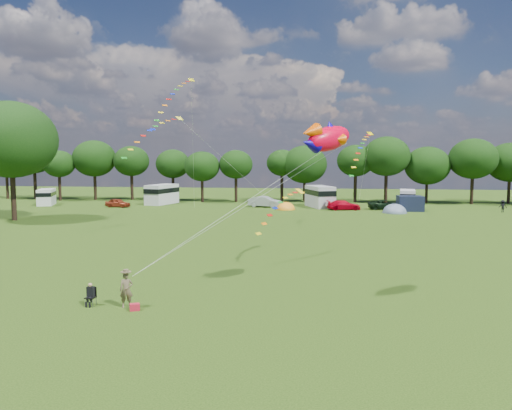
# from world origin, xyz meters

# --- Properties ---
(ground_plane) EXTENTS (180.00, 180.00, 0.00)m
(ground_plane) POSITION_xyz_m (0.00, 0.00, 0.00)
(ground_plane) COLOR #17320A
(ground_plane) RESTS_ON ground
(tree_line) EXTENTS (102.98, 10.98, 10.27)m
(tree_line) POSITION_xyz_m (5.30, 54.99, 6.35)
(tree_line) COLOR black
(tree_line) RESTS_ON ground
(big_tree) EXTENTS (10.00, 10.00, 13.28)m
(big_tree) POSITION_xyz_m (-30.00, 28.00, 9.02)
(big_tree) COLOR black
(big_tree) RESTS_ON ground
(car_a) EXTENTS (3.86, 2.07, 1.22)m
(car_a) POSITION_xyz_m (-24.36, 43.64, 0.61)
(car_a) COLOR maroon
(car_a) RESTS_ON ground
(car_b) EXTENTS (4.68, 2.60, 1.56)m
(car_b) POSITION_xyz_m (-3.56, 46.26, 0.78)
(car_b) COLOR #9FA2A7
(car_b) RESTS_ON ground
(car_c) EXTENTS (4.58, 2.53, 1.30)m
(car_c) POSITION_xyz_m (7.35, 43.95, 0.65)
(car_c) COLOR #BC0217
(car_c) RESTS_ON ground
(car_d) EXTENTS (4.92, 2.59, 1.29)m
(car_d) POSITION_xyz_m (13.03, 45.38, 0.65)
(car_d) COLOR black
(car_d) RESTS_ON ground
(campervan_a) EXTENTS (3.64, 5.25, 2.37)m
(campervan_a) POSITION_xyz_m (-36.23, 45.50, 1.27)
(campervan_a) COLOR silver
(campervan_a) RESTS_ON ground
(campervan_b) EXTENTS (3.94, 6.48, 2.96)m
(campervan_b) POSITION_xyz_m (-19.63, 49.12, 1.59)
(campervan_b) COLOR silver
(campervan_b) RESTS_ON ground
(campervan_c) EXTENTS (4.53, 6.66, 3.01)m
(campervan_c) POSITION_xyz_m (4.15, 47.39, 1.62)
(campervan_c) COLOR #B8B8BA
(campervan_c) RESTS_ON ground
(campervan_d) EXTENTS (2.85, 5.22, 2.43)m
(campervan_d) POSITION_xyz_m (16.58, 49.40, 1.31)
(campervan_d) COLOR silver
(campervan_d) RESTS_ON ground
(tent_orange) EXTENTS (2.62, 2.87, 2.05)m
(tent_orange) POSITION_xyz_m (-0.43, 43.33, 0.02)
(tent_orange) COLOR orange
(tent_orange) RESTS_ON ground
(tent_greyblue) EXTENTS (3.13, 3.42, 2.33)m
(tent_greyblue) POSITION_xyz_m (13.63, 41.07, 0.02)
(tent_greyblue) COLOR slate
(tent_greyblue) RESTS_ON ground
(awning_navy) EXTENTS (3.30, 2.73, 2.00)m
(awning_navy) POSITION_xyz_m (15.98, 43.76, 1.00)
(awning_navy) COLOR black
(awning_navy) RESTS_ON ground
(kite_flyer) EXTENTS (0.71, 0.57, 1.69)m
(kite_flyer) POSITION_xyz_m (-4.93, -1.77, 0.84)
(kite_flyer) COLOR brown
(kite_flyer) RESTS_ON ground
(camp_chair) EXTENTS (0.48, 0.48, 1.11)m
(camp_chair) POSITION_xyz_m (-6.74, -1.70, 0.66)
(camp_chair) COLOR #99999E
(camp_chair) RESTS_ON ground
(kite_bag) EXTENTS (0.54, 0.46, 0.32)m
(kite_bag) POSITION_xyz_m (-4.37, -2.20, 0.16)
(kite_bag) COLOR red
(kite_bag) RESTS_ON ground
(fish_kite) EXTENTS (3.06, 3.13, 1.85)m
(fish_kite) POSITION_xyz_m (4.33, 1.46, 8.02)
(fish_kite) COLOR #F00024
(fish_kite) RESTS_ON ground
(streamer_kite_a) EXTENTS (3.35, 5.55, 5.76)m
(streamer_kite_a) POSITION_xyz_m (-10.82, 27.07, 13.49)
(streamer_kite_a) COLOR #D2C50C
(streamer_kite_a) RESTS_ON ground
(streamer_kite_b) EXTENTS (4.21, 4.66, 3.78)m
(streamer_kite_b) POSITION_xyz_m (-10.01, 18.51, 9.47)
(streamer_kite_b) COLOR yellow
(streamer_kite_b) RESTS_ON ground
(streamer_kite_c) EXTENTS (3.07, 4.97, 2.80)m
(streamer_kite_c) POSITION_xyz_m (1.62, 10.84, 3.87)
(streamer_kite_c) COLOR yellow
(streamer_kite_c) RESTS_ON ground
(walker_b) EXTENTS (1.03, 0.51, 1.58)m
(walker_b) POSITION_xyz_m (27.59, 43.68, 0.79)
(walker_b) COLOR black
(walker_b) RESTS_ON ground
(streamer_kite_d) EXTENTS (2.65, 5.04, 4.27)m
(streamer_kite_d) POSITION_xyz_m (8.14, 25.08, 8.13)
(streamer_kite_d) COLOR #D6B500
(streamer_kite_d) RESTS_ON ground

